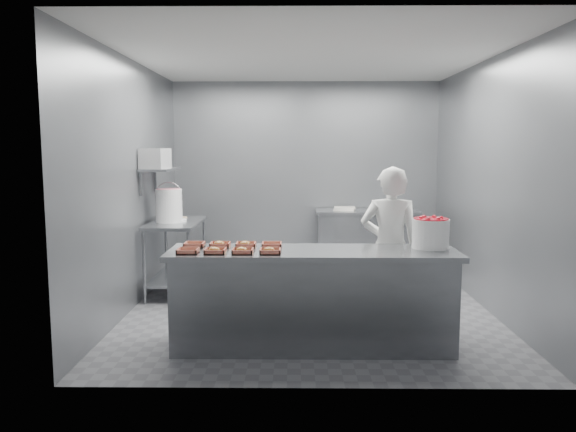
# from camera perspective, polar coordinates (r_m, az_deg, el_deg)

# --- Properties ---
(floor) EXTENTS (4.50, 4.50, 0.00)m
(floor) POSITION_cam_1_polar(r_m,az_deg,el_deg) (6.58, 2.11, -9.06)
(floor) COLOR #4C4C51
(floor) RESTS_ON ground
(ceiling) EXTENTS (4.50, 4.50, 0.00)m
(ceiling) POSITION_cam_1_polar(r_m,az_deg,el_deg) (6.40, 2.23, 15.81)
(ceiling) COLOR white
(ceiling) RESTS_ON wall_back
(wall_back) EXTENTS (4.00, 0.04, 2.80)m
(wall_back) POSITION_cam_1_polar(r_m,az_deg,el_deg) (8.58, 1.78, 4.19)
(wall_back) COLOR slate
(wall_back) RESTS_ON ground
(wall_left) EXTENTS (0.04, 4.50, 2.80)m
(wall_left) POSITION_cam_1_polar(r_m,az_deg,el_deg) (6.59, -15.51, 3.10)
(wall_left) COLOR slate
(wall_left) RESTS_ON ground
(wall_right) EXTENTS (0.04, 4.50, 2.80)m
(wall_right) POSITION_cam_1_polar(r_m,az_deg,el_deg) (6.69, 19.58, 3.00)
(wall_right) COLOR slate
(wall_right) RESTS_ON ground
(service_counter) EXTENTS (2.60, 0.70, 0.90)m
(service_counter) POSITION_cam_1_polar(r_m,az_deg,el_deg) (5.15, 2.51, -8.37)
(service_counter) COLOR slate
(service_counter) RESTS_ON ground
(prep_table) EXTENTS (0.60, 1.20, 0.90)m
(prep_table) POSITION_cam_1_polar(r_m,az_deg,el_deg) (7.18, -11.28, -2.97)
(prep_table) COLOR slate
(prep_table) RESTS_ON ground
(back_counter) EXTENTS (1.50, 0.60, 0.90)m
(back_counter) POSITION_cam_1_polar(r_m,az_deg,el_deg) (8.40, 7.96, -2.44)
(back_counter) COLOR slate
(back_counter) RESTS_ON ground
(wall_shelf) EXTENTS (0.35, 0.90, 0.03)m
(wall_shelf) POSITION_cam_1_polar(r_m,az_deg,el_deg) (7.12, -12.81, 4.66)
(wall_shelf) COLOR slate
(wall_shelf) RESTS_ON wall_left
(tray_0) EXTENTS (0.19, 0.18, 0.04)m
(tray_0) POSITION_cam_1_polar(r_m,az_deg,el_deg) (4.98, -10.13, -3.50)
(tray_0) COLOR tan
(tray_0) RESTS_ON service_counter
(tray_1) EXTENTS (0.19, 0.18, 0.06)m
(tray_1) POSITION_cam_1_polar(r_m,az_deg,el_deg) (4.94, -7.42, -3.50)
(tray_1) COLOR tan
(tray_1) RESTS_ON service_counter
(tray_2) EXTENTS (0.19, 0.18, 0.06)m
(tray_2) POSITION_cam_1_polar(r_m,az_deg,el_deg) (4.91, -4.65, -3.52)
(tray_2) COLOR tan
(tray_2) RESTS_ON service_counter
(tray_3) EXTENTS (0.19, 0.18, 0.06)m
(tray_3) POSITION_cam_1_polar(r_m,az_deg,el_deg) (4.90, -1.85, -3.54)
(tray_3) COLOR tan
(tray_3) RESTS_ON service_counter
(tray_4) EXTENTS (0.19, 0.18, 0.04)m
(tray_4) POSITION_cam_1_polar(r_m,az_deg,el_deg) (5.29, -9.49, -2.88)
(tray_4) COLOR tan
(tray_4) RESTS_ON service_counter
(tray_5) EXTENTS (0.19, 0.18, 0.06)m
(tray_5) POSITION_cam_1_polar(r_m,az_deg,el_deg) (5.25, -6.94, -2.87)
(tray_5) COLOR tan
(tray_5) RESTS_ON service_counter
(tray_6) EXTENTS (0.19, 0.18, 0.06)m
(tray_6) POSITION_cam_1_polar(r_m,az_deg,el_deg) (5.22, -4.33, -2.89)
(tray_6) COLOR tan
(tray_6) RESTS_ON service_counter
(tray_7) EXTENTS (0.19, 0.18, 0.04)m
(tray_7) POSITION_cam_1_polar(r_m,az_deg,el_deg) (5.21, -1.66, -2.94)
(tray_7) COLOR tan
(tray_7) RESTS_ON service_counter
(worker) EXTENTS (0.65, 0.47, 1.63)m
(worker) POSITION_cam_1_polar(r_m,az_deg,el_deg) (5.77, 10.32, -3.13)
(worker) COLOR white
(worker) RESTS_ON ground
(strawberry_tub) EXTENTS (0.33, 0.33, 0.28)m
(strawberry_tub) POSITION_cam_1_polar(r_m,az_deg,el_deg) (5.29, 14.29, -1.60)
(strawberry_tub) COLOR white
(strawberry_tub) RESTS_ON service_counter
(glaze_bucket) EXTENTS (0.34, 0.32, 0.50)m
(glaze_bucket) POSITION_cam_1_polar(r_m,az_deg,el_deg) (7.06, -12.00, 1.12)
(glaze_bucket) COLOR white
(glaze_bucket) RESTS_ON prep_table
(bucket_lid) EXTENTS (0.41, 0.41, 0.03)m
(bucket_lid) POSITION_cam_1_polar(r_m,az_deg,el_deg) (7.13, -11.58, -0.45)
(bucket_lid) COLOR white
(bucket_lid) RESTS_ON prep_table
(rag) EXTENTS (0.16, 0.14, 0.02)m
(rag) POSITION_cam_1_polar(r_m,az_deg,el_deg) (7.44, -10.86, -0.16)
(rag) COLOR #CCB28C
(rag) RESTS_ON prep_table
(appliance) EXTENTS (0.33, 0.37, 0.24)m
(appliance) POSITION_cam_1_polar(r_m,az_deg,el_deg) (6.86, -13.35, 5.70)
(appliance) COLOR gray
(appliance) RESTS_ON wall_shelf
(paper_stack) EXTENTS (0.34, 0.27, 0.05)m
(paper_stack) POSITION_cam_1_polar(r_m,az_deg,el_deg) (8.30, 5.77, 0.76)
(paper_stack) COLOR silver
(paper_stack) RESTS_ON back_counter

